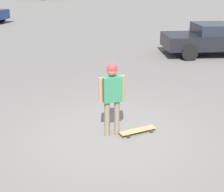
% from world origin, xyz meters
% --- Properties ---
extents(ground_plane, '(220.00, 220.00, 0.00)m').
position_xyz_m(ground_plane, '(0.00, 0.00, 0.00)').
color(ground_plane, slate).
extents(person, '(0.22, 0.57, 1.58)m').
position_xyz_m(person, '(0.00, 0.00, 0.98)').
color(person, '#7A6B56').
rests_on(person, ground_plane).
extents(skateboard, '(0.36, 0.86, 0.08)m').
position_xyz_m(skateboard, '(0.09, 0.55, 0.07)').
color(skateboard, tan).
rests_on(skateboard, ground_plane).
extents(car_parked_near, '(2.68, 4.60, 1.35)m').
position_xyz_m(car_parked_near, '(-5.99, 6.24, 0.71)').
color(car_parked_near, black).
rests_on(car_parked_near, ground_plane).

